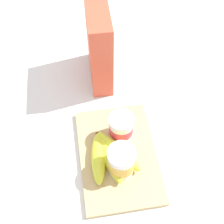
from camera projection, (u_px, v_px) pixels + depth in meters
name	position (u px, v px, depth m)	size (l,w,h in m)	color
ground_plane	(118.00, 157.00, 0.86)	(2.40, 2.40, 0.00)	silver
cutting_board	(118.00, 155.00, 0.85)	(0.32, 0.22, 0.02)	tan
cereal_box	(99.00, 45.00, 0.92)	(0.20, 0.07, 0.27)	#D85138
yogurt_cup_front	(121.00, 127.00, 0.84)	(0.07, 0.07, 0.09)	white
yogurt_cup_back	(121.00, 161.00, 0.78)	(0.07, 0.07, 0.10)	white
banana_bunch	(108.00, 156.00, 0.82)	(0.17, 0.14, 0.04)	yellow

